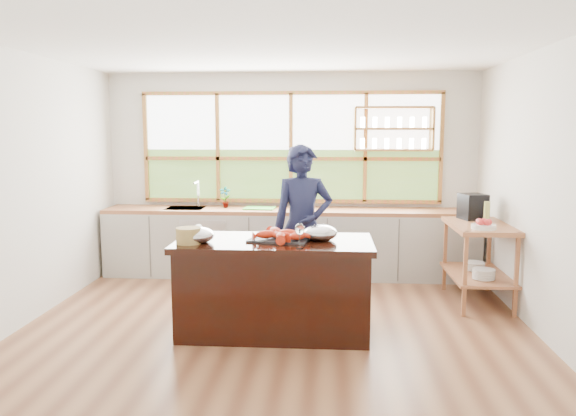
# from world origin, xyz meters

# --- Properties ---
(ground_plane) EXTENTS (5.00, 5.00, 0.00)m
(ground_plane) POSITION_xyz_m (0.00, 0.00, 0.00)
(ground_plane) COLOR #93613E
(room_shell) EXTENTS (5.02, 4.52, 2.71)m
(room_shell) POSITION_xyz_m (0.02, 0.51, 1.75)
(room_shell) COLOR beige
(room_shell) RESTS_ON ground_plane
(back_counter) EXTENTS (4.90, 0.63, 0.90)m
(back_counter) POSITION_xyz_m (-0.02, 1.94, 0.45)
(back_counter) COLOR #A8A59E
(back_counter) RESTS_ON ground_plane
(right_shelf_unit) EXTENTS (0.62, 1.10, 0.90)m
(right_shelf_unit) POSITION_xyz_m (2.19, 0.89, 0.60)
(right_shelf_unit) COLOR #9E623A
(right_shelf_unit) RESTS_ON ground_plane
(island) EXTENTS (1.85, 0.90, 0.90)m
(island) POSITION_xyz_m (0.00, -0.20, 0.45)
(island) COLOR black
(island) RESTS_ON ground_plane
(cook) EXTENTS (0.72, 0.54, 1.78)m
(cook) POSITION_xyz_m (0.23, 0.61, 0.89)
(cook) COLOR #141833
(cook) RESTS_ON ground_plane
(potted_plant) EXTENTS (0.16, 0.11, 0.29)m
(potted_plant) POSITION_xyz_m (-0.87, 2.00, 1.04)
(potted_plant) COLOR slate
(potted_plant) RESTS_ON back_counter
(cutting_board) EXTENTS (0.43, 0.34, 0.01)m
(cutting_board) POSITION_xyz_m (-0.40, 1.94, 0.91)
(cutting_board) COLOR green
(cutting_board) RESTS_ON back_counter
(espresso_machine) EXTENTS (0.33, 0.34, 0.30)m
(espresso_machine) POSITION_xyz_m (2.19, 1.23, 1.05)
(espresso_machine) COLOR black
(espresso_machine) RESTS_ON right_shelf_unit
(wine_bottle) EXTENTS (0.07, 0.07, 0.26)m
(wine_bottle) POSITION_xyz_m (2.24, 0.82, 1.03)
(wine_bottle) COLOR #9EA64D
(wine_bottle) RESTS_ON right_shelf_unit
(fruit_bowl) EXTENTS (0.25, 0.25, 0.11)m
(fruit_bowl) POSITION_xyz_m (2.14, 0.56, 0.94)
(fruit_bowl) COLOR silver
(fruit_bowl) RESTS_ON right_shelf_unit
(slate_board) EXTENTS (0.61, 0.48, 0.02)m
(slate_board) POSITION_xyz_m (0.05, -0.18, 0.91)
(slate_board) COLOR black
(slate_board) RESTS_ON island
(lobster_pile) EXTENTS (0.52, 0.48, 0.08)m
(lobster_pile) POSITION_xyz_m (0.07, -0.21, 0.96)
(lobster_pile) COLOR #D14918
(lobster_pile) RESTS_ON slate_board
(mixing_bowl_left) EXTENTS (0.32, 0.32, 0.15)m
(mixing_bowl_left) POSITION_xyz_m (-0.70, -0.34, 0.97)
(mixing_bowl_left) COLOR #B7B9BE
(mixing_bowl_left) RESTS_ON island
(mixing_bowl_right) EXTENTS (0.32, 0.32, 0.15)m
(mixing_bowl_right) POSITION_xyz_m (0.43, -0.15, 0.97)
(mixing_bowl_right) COLOR #B7B9BE
(mixing_bowl_right) RESTS_ON island
(wine_glass) EXTENTS (0.08, 0.08, 0.22)m
(wine_glass) POSITION_xyz_m (0.26, -0.54, 1.06)
(wine_glass) COLOR white
(wine_glass) RESTS_ON island
(wicker_basket) EXTENTS (0.23, 0.23, 0.15)m
(wicker_basket) POSITION_xyz_m (-0.77, -0.41, 0.97)
(wicker_basket) COLOR tan
(wicker_basket) RESTS_ON island
(parchment_roll) EXTENTS (0.12, 0.31, 0.08)m
(parchment_roll) POSITION_xyz_m (-0.80, 0.05, 0.94)
(parchment_roll) COLOR white
(parchment_roll) RESTS_ON island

